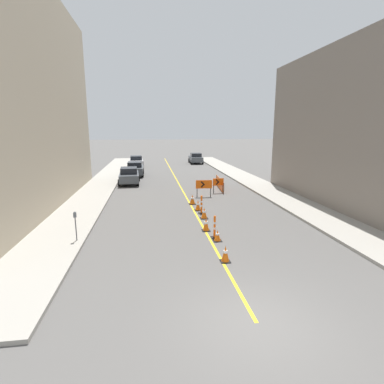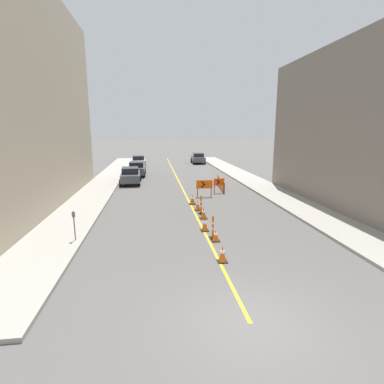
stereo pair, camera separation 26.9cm
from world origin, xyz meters
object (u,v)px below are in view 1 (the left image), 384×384
Objects in this scene: arrow_barricade_secondary at (218,183)px; parked_car_curb_near at (129,175)px; traffic_cone_third at (206,224)px; parking_meter_near_curb at (75,220)px; traffic_cone_fourth at (204,213)px; traffic_cone_fifth at (198,205)px; parked_car_opposite_side at (196,158)px; traffic_cone_second at (217,236)px; delineator_post_front at (215,228)px; parked_car_curb_far at (136,161)px; traffic_cone_farthest at (192,199)px; arrow_barricade_primary at (204,185)px; parked_car_curb_mid at (135,169)px; traffic_cone_nearest at (225,254)px.

arrow_barricade_secondary is 9.36m from parked_car_curb_near.
traffic_cone_third is 0.50× the size of parking_meter_near_curb.
parked_car_curb_near reaches higher than traffic_cone_fourth.
parked_car_opposite_side is (4.10, 27.25, 0.46)m from traffic_cone_fifth.
traffic_cone_second is 0.49m from delineator_post_front.
traffic_cone_second is 6.61m from parking_meter_near_curb.
parked_car_opposite_side is (1.57, 22.15, -0.07)m from arrow_barricade_secondary.
parking_meter_near_curb is at bearing -96.39° from parked_car_curb_far.
traffic_cone_farthest is 4.37m from arrow_barricade_secondary.
parked_car_curb_near is at bearing 133.78° from arrow_barricade_primary.
traffic_cone_third is 1.04× the size of traffic_cone_fourth.
traffic_cone_fourth is at bearing -86.77° from traffic_cone_farthest.
parked_car_curb_far is (-4.88, 29.20, 0.53)m from traffic_cone_second.
traffic_cone_farthest is 6.76m from delineator_post_front.
delineator_post_front is 9.02m from arrow_barricade_primary.
arrow_barricade_primary is at bearing -64.16° from parked_car_curb_mid.
traffic_cone_nearest is 0.96× the size of traffic_cone_farthest.
traffic_cone_nearest is at bearing -104.66° from arrow_barricade_secondary.
traffic_cone_fourth is at bearing -112.36° from arrow_barricade_secondary.
traffic_cone_third is 9.53m from arrow_barricade_secondary.
parked_car_curb_mid is at bearing 102.66° from delineator_post_front.
traffic_cone_fourth is 1.84m from traffic_cone_fifth.
delineator_post_front is at bearing -78.70° from traffic_cone_third.
traffic_cone_second is 5.52m from traffic_cone_fifth.
traffic_cone_third is 0.16× the size of parked_car_opposite_side.
parked_car_opposite_side is at bearing 71.76° from parking_meter_near_curb.
parked_car_curb_far is at bearing 98.47° from traffic_cone_nearest.
parked_car_curb_far reaches higher than traffic_cone_fourth.
traffic_cone_third is 0.16× the size of parked_car_curb_far.
traffic_cone_third is at bearing -97.85° from traffic_cone_fourth.
traffic_cone_third is 0.16× the size of parked_car_curb_near.
arrow_barricade_primary is 20.69m from parked_car_curb_far.
parked_car_curb_near is 13.06m from parked_car_curb_far.
traffic_cone_fourth is 0.96× the size of traffic_cone_fifth.
traffic_cone_third is 1.10m from delineator_post_front.
delineator_post_front is 0.26× the size of parked_car_curb_mid.
parked_car_opposite_side is at bearing 82.12° from traffic_cone_fourth.
parked_car_curb_far is at bearing 101.56° from traffic_cone_fifth.
arrow_barricade_secondary reaches higher than traffic_cone_second.
arrow_barricade_primary is (1.26, 11.63, 0.62)m from traffic_cone_nearest.
parked_car_curb_near is at bearing 107.40° from traffic_cone_second.
traffic_cone_nearest is at bearing -94.93° from traffic_cone_second.
parked_car_curb_near reaches higher than arrow_barricade_primary.
traffic_cone_nearest is 0.59× the size of delineator_post_front.
parked_car_curb_near is (-5.01, 15.71, 0.32)m from delineator_post_front.
parked_car_opposite_side is at bearing 82.93° from traffic_cone_second.
traffic_cone_third is 2.19m from traffic_cone_fourth.
arrow_barricade_secondary is 12.79m from parked_car_curb_mid.
parked_car_opposite_side is 3.14× the size of parking_meter_near_curb.
traffic_cone_third is 0.52× the size of arrow_barricade_primary.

